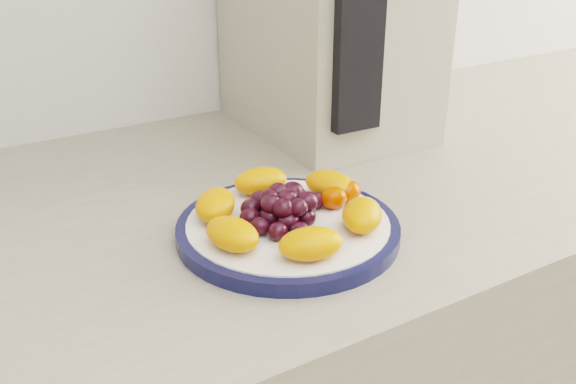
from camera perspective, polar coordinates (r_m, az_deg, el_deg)
plate_rim at (r=0.66m, az=-0.00°, el=-3.34°), size 0.23×0.23×0.01m
plate_face at (r=0.66m, az=0.00°, el=-3.26°), size 0.21×0.21×0.02m
appliance_body at (r=0.94m, az=3.52°, el=16.57°), size 0.22×0.30×0.37m
appliance_panel at (r=0.78m, az=6.35°, el=15.18°), size 0.06×0.02×0.27m
fruit_plate at (r=0.65m, az=-0.04°, el=-1.39°), size 0.20×0.20×0.04m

